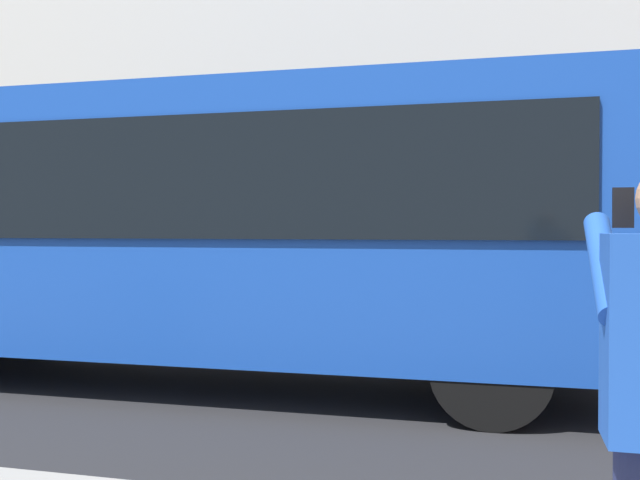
% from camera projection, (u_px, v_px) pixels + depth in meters
% --- Properties ---
extents(ground_plane, '(60.00, 60.00, 0.00)m').
position_uv_depth(ground_plane, '(408.00, 388.00, 7.30)').
color(ground_plane, '#232326').
extents(building_facade_far, '(28.00, 1.55, 12.00)m').
position_uv_depth(building_facade_far, '(455.00, 4.00, 13.77)').
color(building_facade_far, beige).
rests_on(building_facade_far, ground_plane).
extents(red_bus, '(9.05, 2.54, 3.08)m').
position_uv_depth(red_bus, '(204.00, 224.00, 7.61)').
color(red_bus, '#1947AD').
rests_on(red_bus, ground_plane).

